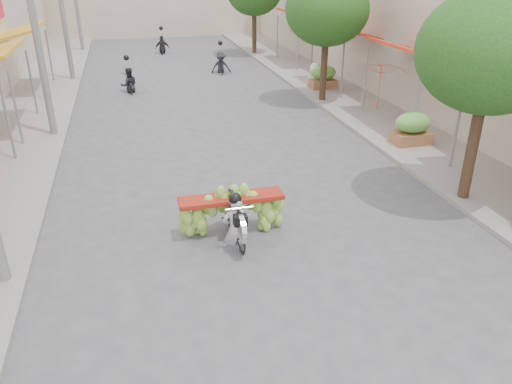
# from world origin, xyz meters

# --- Properties ---
(ground) EXTENTS (120.00, 120.00, 0.00)m
(ground) POSITION_xyz_m (0.00, 0.00, 0.00)
(ground) COLOR #515155
(ground) RESTS_ON ground
(sidewalk_left) EXTENTS (4.00, 60.00, 0.12)m
(sidewalk_left) POSITION_xyz_m (-7.00, 15.00, 0.06)
(sidewalk_left) COLOR gray
(sidewalk_left) RESTS_ON ground
(sidewalk_right) EXTENTS (4.00, 60.00, 0.12)m
(sidewalk_right) POSITION_xyz_m (7.00, 15.00, 0.06)
(sidewalk_right) COLOR gray
(sidewalk_right) RESTS_ON ground
(shophouse_row_right) EXTENTS (9.77, 40.00, 6.00)m
(shophouse_row_right) POSITION_xyz_m (11.99, 14.00, 3.00)
(shophouse_row_right) COLOR #B8A998
(shophouse_row_right) RESTS_ON ground
(utility_pole_mid) EXTENTS (0.60, 0.24, 8.00)m
(utility_pole_mid) POSITION_xyz_m (-5.40, 12.00, 4.03)
(utility_pole_mid) COLOR slate
(utility_pole_mid) RESTS_ON ground
(street_tree_near) EXTENTS (3.40, 3.40, 5.25)m
(street_tree_near) POSITION_xyz_m (5.40, 4.00, 3.78)
(street_tree_near) COLOR #3A2719
(street_tree_near) RESTS_ON ground
(street_tree_mid) EXTENTS (3.40, 3.40, 5.25)m
(street_tree_mid) POSITION_xyz_m (5.40, 14.00, 3.78)
(street_tree_mid) COLOR #3A2719
(street_tree_mid) RESTS_ON ground
(produce_crate_mid) EXTENTS (1.20, 0.88, 1.16)m
(produce_crate_mid) POSITION_xyz_m (6.20, 8.00, 0.71)
(produce_crate_mid) COLOR brown
(produce_crate_mid) RESTS_ON ground
(produce_crate_far) EXTENTS (1.20, 0.88, 1.16)m
(produce_crate_far) POSITION_xyz_m (6.20, 16.00, 0.71)
(produce_crate_far) COLOR brown
(produce_crate_far) RESTS_ON ground
(banana_motorbike) EXTENTS (2.35, 1.93, 2.00)m
(banana_motorbike) POSITION_xyz_m (-0.74, 3.63, 0.68)
(banana_motorbike) COLOR black
(banana_motorbike) RESTS_ON ground
(market_umbrella) EXTENTS (2.26, 2.26, 1.67)m
(market_umbrella) POSITION_xyz_m (5.89, 9.90, 2.44)
(market_umbrella) COLOR #A83B16
(market_umbrella) RESTS_ON ground
(pedestrian) EXTENTS (1.09, 0.84, 1.94)m
(pedestrian) POSITION_xyz_m (6.17, 16.97, 1.09)
(pedestrian) COLOR white
(pedestrian) RESTS_ON ground
(bg_motorbike_a) EXTENTS (0.85, 1.54, 1.95)m
(bg_motorbike_a) POSITION_xyz_m (-2.66, 17.88, 0.77)
(bg_motorbike_a) COLOR black
(bg_motorbike_a) RESTS_ON ground
(bg_motorbike_b) EXTENTS (1.07, 1.64, 1.95)m
(bg_motorbike_b) POSITION_xyz_m (2.26, 20.98, 0.86)
(bg_motorbike_b) COLOR black
(bg_motorbike_b) RESTS_ON ground
(bg_motorbike_c) EXTENTS (1.04, 1.53, 1.95)m
(bg_motorbike_c) POSITION_xyz_m (-0.30, 27.84, 0.83)
(bg_motorbike_c) COLOR black
(bg_motorbike_c) RESTS_ON ground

